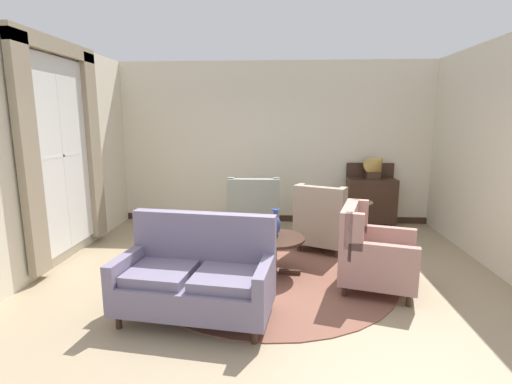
# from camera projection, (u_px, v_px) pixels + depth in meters

# --- Properties ---
(ground) EXTENTS (8.36, 8.36, 0.00)m
(ground) POSITION_uv_depth(u_px,v_px,m) (269.00, 283.00, 4.73)
(ground) COLOR #9E896B
(wall_back) EXTENTS (6.13, 0.08, 3.05)m
(wall_back) POSITION_uv_depth(u_px,v_px,m) (274.00, 144.00, 7.35)
(wall_back) COLOR beige
(wall_back) RESTS_ON ground
(wall_left) EXTENTS (0.08, 4.16, 3.05)m
(wall_left) POSITION_uv_depth(u_px,v_px,m) (64.00, 152.00, 5.50)
(wall_left) COLOR beige
(wall_left) RESTS_ON ground
(wall_right) EXTENTS (0.08, 4.16, 3.05)m
(wall_right) POSITION_uv_depth(u_px,v_px,m) (495.00, 155.00, 5.13)
(wall_right) COLOR beige
(wall_right) RESTS_ON ground
(baseboard_back) EXTENTS (5.97, 0.03, 0.12)m
(baseboard_back) POSITION_uv_depth(u_px,v_px,m) (274.00, 218.00, 7.58)
(baseboard_back) COLOR #382319
(baseboard_back) RESTS_ON ground
(area_rug) EXTENTS (3.21, 3.21, 0.01)m
(area_rug) POSITION_uv_depth(u_px,v_px,m) (270.00, 273.00, 5.03)
(area_rug) COLOR brown
(area_rug) RESTS_ON ground
(window_with_curtains) EXTENTS (0.12, 1.92, 2.94)m
(window_with_curtains) POSITION_uv_depth(u_px,v_px,m) (63.00, 144.00, 5.30)
(window_with_curtains) COLOR silver
(coffee_table) EXTENTS (0.81, 0.81, 0.51)m
(coffee_table) POSITION_uv_depth(u_px,v_px,m) (273.00, 245.00, 4.93)
(coffee_table) COLOR #382319
(coffee_table) RESTS_ON ground
(porcelain_vase) EXTENTS (0.14, 0.14, 0.36)m
(porcelain_vase) POSITION_uv_depth(u_px,v_px,m) (275.00, 224.00, 4.93)
(porcelain_vase) COLOR #384C93
(porcelain_vase) RESTS_ON coffee_table
(settee) EXTENTS (1.62, 0.97, 1.03)m
(settee) POSITION_uv_depth(u_px,v_px,m) (197.00, 277.00, 3.88)
(settee) COLOR slate
(settee) RESTS_ON ground
(armchair_beside_settee) EXTENTS (1.03, 1.02, 1.00)m
(armchair_beside_settee) POSITION_uv_depth(u_px,v_px,m) (372.00, 254.00, 4.52)
(armchair_beside_settee) COLOR tan
(armchair_beside_settee) RESTS_ON ground
(armchair_back_corner) EXTENTS (1.03, 1.09, 1.03)m
(armchair_back_corner) POSITION_uv_depth(u_px,v_px,m) (324.00, 223.00, 5.86)
(armchair_back_corner) COLOR gray
(armchair_back_corner) RESTS_ON ground
(armchair_near_sideboard) EXTENTS (0.86, 0.92, 1.06)m
(armchair_near_sideboard) POSITION_uv_depth(u_px,v_px,m) (254.00, 212.00, 6.50)
(armchair_near_sideboard) COLOR gray
(armchair_near_sideboard) RESTS_ON ground
(side_table) EXTENTS (0.54, 0.54, 0.73)m
(side_table) POSITION_uv_depth(u_px,v_px,m) (354.00, 220.00, 6.00)
(side_table) COLOR #382319
(side_table) RESTS_ON ground
(sideboard) EXTENTS (0.88, 0.43, 1.18)m
(sideboard) POSITION_uv_depth(u_px,v_px,m) (371.00, 199.00, 7.14)
(sideboard) COLOR #382319
(sideboard) RESTS_ON ground
(gramophone) EXTENTS (0.54, 0.61, 0.56)m
(gramophone) POSITION_uv_depth(u_px,v_px,m) (377.00, 164.00, 6.92)
(gramophone) COLOR #382319
(gramophone) RESTS_ON sideboard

